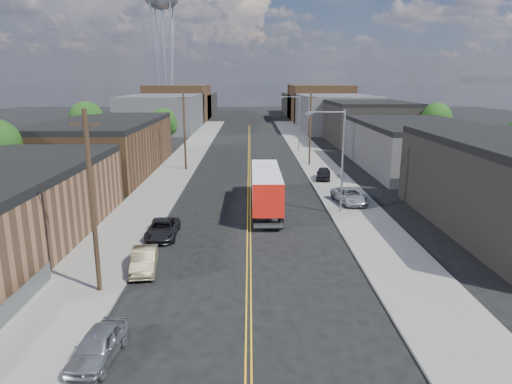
{
  "coord_description": "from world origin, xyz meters",
  "views": [
    {
      "loc": [
        0.08,
        -13.2,
        11.38
      ],
      "look_at": [
        0.58,
        22.88,
        2.5
      ],
      "focal_mm": 32.0,
      "sensor_mm": 36.0,
      "label": 1
    }
  ],
  "objects_px": {
    "car_left_c": "(163,229)",
    "car_left_a": "(98,346)",
    "water_tower": "(162,1)",
    "car_right_lot_c": "(323,174)",
    "car_right_lot_a": "(350,196)",
    "semi_truck": "(265,185)",
    "car_left_b": "(144,260)"
  },
  "relations": [
    {
      "from": "car_left_c",
      "to": "car_left_a",
      "type": "bearing_deg",
      "value": -90.93
    },
    {
      "from": "water_tower",
      "to": "car_right_lot_c",
      "type": "relative_size",
      "value": 9.23
    },
    {
      "from": "car_left_c",
      "to": "car_right_lot_a",
      "type": "relative_size",
      "value": 0.94
    },
    {
      "from": "car_left_a",
      "to": "semi_truck",
      "type": "bearing_deg",
      "value": 77.84
    },
    {
      "from": "car_left_b",
      "to": "car_right_lot_a",
      "type": "xyz_separation_m",
      "value": [
        15.87,
        15.04,
        0.16
      ]
    },
    {
      "from": "semi_truck",
      "to": "car_left_b",
      "type": "height_order",
      "value": "semi_truck"
    },
    {
      "from": "car_left_a",
      "to": "water_tower",
      "type": "bearing_deg",
      "value": 104.54
    },
    {
      "from": "semi_truck",
      "to": "car_right_lot_a",
      "type": "distance_m",
      "value": 8.11
    },
    {
      "from": "car_left_b",
      "to": "car_right_lot_c",
      "type": "relative_size",
      "value": 1.02
    },
    {
      "from": "car_left_a",
      "to": "car_left_c",
      "type": "xyz_separation_m",
      "value": [
        -0.15,
        15.34,
        -0.02
      ]
    },
    {
      "from": "semi_truck",
      "to": "car_left_a",
      "type": "xyz_separation_m",
      "value": [
        -7.75,
        -23.46,
        -1.46
      ]
    },
    {
      "from": "semi_truck",
      "to": "car_left_c",
      "type": "relative_size",
      "value": 3.07
    },
    {
      "from": "car_left_a",
      "to": "car_right_lot_a",
      "type": "relative_size",
      "value": 0.79
    },
    {
      "from": "semi_truck",
      "to": "car_left_a",
      "type": "relative_size",
      "value": 3.67
    },
    {
      "from": "car_left_a",
      "to": "car_right_lot_a",
      "type": "xyz_separation_m",
      "value": [
        15.71,
        24.29,
        0.17
      ]
    },
    {
      "from": "car_left_c",
      "to": "car_right_lot_c",
      "type": "distance_m",
      "value": 24.6
    },
    {
      "from": "water_tower",
      "to": "semi_truck",
      "type": "distance_m",
      "value": 90.7
    },
    {
      "from": "car_left_c",
      "to": "car_right_lot_c",
      "type": "xyz_separation_m",
      "value": [
        15.03,
        19.47,
        0.19
      ]
    },
    {
      "from": "semi_truck",
      "to": "car_left_c",
      "type": "xyz_separation_m",
      "value": [
        -7.9,
        -8.13,
        -1.48
      ]
    },
    {
      "from": "water_tower",
      "to": "car_left_a",
      "type": "bearing_deg",
      "value": -81.57
    },
    {
      "from": "car_left_a",
      "to": "car_right_lot_c",
      "type": "relative_size",
      "value": 0.97
    },
    {
      "from": "water_tower",
      "to": "car_left_c",
      "type": "height_order",
      "value": "water_tower"
    },
    {
      "from": "car_left_a",
      "to": "car_right_lot_c",
      "type": "xyz_separation_m",
      "value": [
        14.88,
        34.81,
        0.17
      ]
    },
    {
      "from": "car_left_a",
      "to": "car_left_b",
      "type": "relative_size",
      "value": 0.95
    },
    {
      "from": "car_left_b",
      "to": "car_left_a",
      "type": "bearing_deg",
      "value": -96.79
    },
    {
      "from": "car_left_a",
      "to": "car_right_lot_c",
      "type": "bearing_deg",
      "value": 72.97
    },
    {
      "from": "car_left_c",
      "to": "car_right_lot_a",
      "type": "bearing_deg",
      "value": 27.93
    },
    {
      "from": "water_tower",
      "to": "car_right_lot_c",
      "type": "bearing_deg",
      "value": -66.8
    },
    {
      "from": "car_left_c",
      "to": "water_tower",
      "type": "bearing_deg",
      "value": 98.23
    },
    {
      "from": "semi_truck",
      "to": "water_tower",
      "type": "bearing_deg",
      "value": 105.84
    },
    {
      "from": "car_right_lot_a",
      "to": "car_left_b",
      "type": "bearing_deg",
      "value": -147.8
    },
    {
      "from": "water_tower",
      "to": "car_left_a",
      "type": "relative_size",
      "value": 9.5
    }
  ]
}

